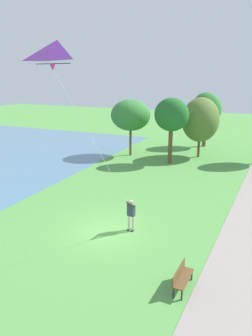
{
  "coord_description": "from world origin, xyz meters",
  "views": [
    {
      "loc": [
        7.1,
        -13.39,
        7.96
      ],
      "look_at": [
        0.59,
        1.34,
        3.23
      ],
      "focal_mm": 33.77,
      "sensor_mm": 36.0,
      "label": 1
    }
  ],
  "objects": [
    {
      "name": "tree_behind_path",
      "position": [
        1.21,
        18.1,
        3.77
      ],
      "size": [
        3.65,
        4.18,
        5.96
      ],
      "color": "brown",
      "rests_on": "ground"
    },
    {
      "name": "person_kite_flyer",
      "position": [
        1.17,
        0.67,
        1.05
      ],
      "size": [
        0.52,
        0.62,
        1.83
      ],
      "color": "#232328",
      "rests_on": "ground"
    },
    {
      "name": "tree_treeline_left",
      "position": [
        0.78,
        23.44,
        4.22
      ],
      "size": [
        3.43,
        2.95,
        6.2
      ],
      "color": "brown",
      "rests_on": "ground"
    },
    {
      "name": "walkway_path",
      "position": [
        6.74,
        2.0,
        0.01
      ],
      "size": [
        4.06,
        32.08,
        0.02
      ],
      "primitive_type": "cube",
      "rotation": [
        0.0,
        0.0,
        -0.05
      ],
      "color": "gray",
      "rests_on": "ground"
    },
    {
      "name": "flying_kite",
      "position": [
        0.66,
        -4.32,
        8.53
      ],
      "size": [
        1.61,
        5.03,
        7.24
      ],
      "color": "purple"
    },
    {
      "name": "park_bench_near_walkway",
      "position": [
        4.81,
        -2.91,
        0.51
      ],
      "size": [
        0.52,
        1.52,
        0.88
      ],
      "color": "brown",
      "rests_on": "ground"
    },
    {
      "name": "ground_plane",
      "position": [
        0.0,
        0.0,
        0.0
      ],
      "size": [
        120.0,
        120.0,
        0.0
      ],
      "primitive_type": "plane",
      "color": "#569947"
    },
    {
      "name": "tree_treeline_right",
      "position": [
        -0.78,
        14.67,
        4.49
      ],
      "size": [
        3.18,
        2.54,
        6.07
      ],
      "color": "brown",
      "rests_on": "ground"
    },
    {
      "name": "tree_lakeside_near",
      "position": [
        -5.4,
        16.03,
        4.13
      ],
      "size": [
        4.0,
        3.84,
        5.7
      ],
      "color": "brown",
      "rests_on": "ground"
    }
  ]
}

